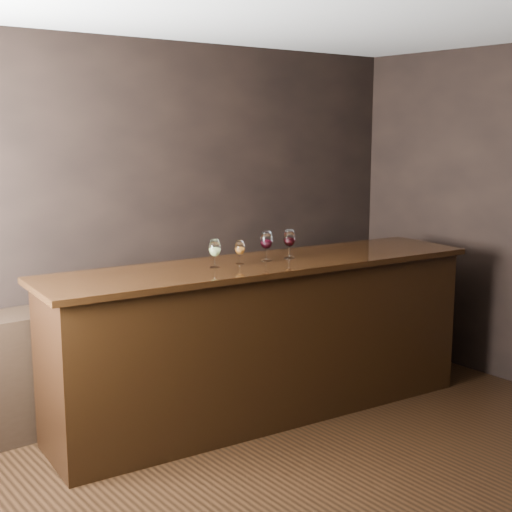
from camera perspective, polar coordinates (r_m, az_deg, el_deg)
ground at (r=4.41m, az=7.29°, el=-18.74°), size 5.00×5.00×0.00m
room_shell at (r=3.79m, az=4.19°, el=5.39°), size 5.02×4.52×2.81m
bar_counter at (r=5.32m, az=0.69°, el=-6.88°), size 3.27×1.01×1.13m
bar_top at (r=5.18m, az=0.71°, el=-0.68°), size 3.39×1.09×0.04m
back_bar_shelf at (r=5.56m, az=-10.52°, el=-7.64°), size 2.43×0.40×0.88m
glass_white at (r=4.93m, az=-3.32°, el=0.58°), size 0.08×0.08×0.20m
glass_amber at (r=5.06m, az=-1.30°, el=0.62°), size 0.07×0.07×0.17m
glass_red_a at (r=5.19m, az=0.83°, el=1.21°), size 0.09×0.09×0.22m
glass_red_b at (r=5.30m, az=2.69°, el=1.37°), size 0.09×0.09×0.21m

